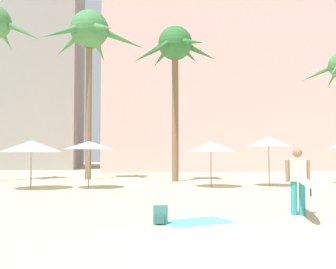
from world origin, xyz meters
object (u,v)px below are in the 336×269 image
Objects in this scene: cafe_umbrella_1 at (211,146)px; cafe_umbrella_4 at (32,146)px; cafe_umbrella_2 at (269,142)px; beach_towel at (196,222)px; backpack at (160,215)px; cafe_umbrella_0 at (89,145)px; person_near_left at (300,179)px; palm_tree_right at (90,36)px; palm_tree_left at (175,52)px.

cafe_umbrella_1 is 8.09m from cafe_umbrella_4.
beach_towel is (-5.38, -8.79, -2.12)m from cafe_umbrella_2.
beach_towel is 0.88m from backpack.
cafe_umbrella_1 is (5.59, -0.12, -0.05)m from cafe_umbrella_0.
cafe_umbrella_2 is at bearing 160.16° from backpack.
cafe_umbrella_0 is at bearing 52.96° from person_near_left.
person_near_left is (3.60, 0.65, 0.72)m from backpack.
palm_tree_right is 24.52× the size of backpack.
palm_tree_left is 7.47m from cafe_umbrella_2.
palm_tree_left is 5.72× the size of beach_towel.
cafe_umbrella_1 is 9.62m from backpack.
cafe_umbrella_2 is 8.80m from person_near_left.
palm_tree_left is 6.68m from cafe_umbrella_1.
palm_tree_left is 7.88m from cafe_umbrella_0.
cafe_umbrella_2 reaches higher than cafe_umbrella_0.
cafe_umbrella_4 is 11.86m from person_near_left.
cafe_umbrella_4 is 10.34m from backpack.
cafe_umbrella_0 is at bearing -141.09° from palm_tree_left.
palm_tree_right is 3.96× the size of cafe_umbrella_4.
palm_tree_right is 4.72× the size of cafe_umbrella_0.
cafe_umbrella_4 is (-2.50, 0.06, -0.05)m from cafe_umbrella_0.
person_near_left is (0.24, -8.21, -0.96)m from cafe_umbrella_1.
palm_tree_right is 17.41m from person_near_left.
person_near_left is (2.76, 0.48, 0.91)m from beach_towel.
cafe_umbrella_0 is 0.96× the size of cafe_umbrella_1.
backpack is at bearing -62.38° from cafe_umbrella_4.
backpack reaches higher than beach_towel.
backpack is (4.73, -9.04, -1.68)m from cafe_umbrella_4.
cafe_umbrella_0 is 2.50m from cafe_umbrella_4.
beach_towel is 2.95m from person_near_left.
cafe_umbrella_2 is at bearing -0.11° from cafe_umbrella_0.
palm_tree_left is 20.86× the size of backpack.
backpack is (-3.36, -8.86, -1.68)m from cafe_umbrella_1.
cafe_umbrella_0 is at bearing -1.28° from cafe_umbrella_4.
cafe_umbrella_2 reaches higher than cafe_umbrella_4.
person_near_left is at bearing -107.51° from cafe_umbrella_2.
palm_tree_right reaches higher than cafe_umbrella_4.
palm_tree_left reaches higher than person_near_left.
palm_tree_right is 9.22m from cafe_umbrella_4.
person_near_left is at bearing -83.57° from palm_tree_left.
cafe_umbrella_4 is 10.63m from beach_towel.
cafe_umbrella_2 is at bearing 2.09° from cafe_umbrella_1.
palm_tree_left is 14.48m from beach_towel.
palm_tree_right is at bearing 94.32° from cafe_umbrella_0.
person_near_left is at bearing -45.21° from cafe_umbrella_4.
cafe_umbrella_4 reaches higher than cafe_umbrella_1.
cafe_umbrella_2 is (2.86, 0.10, 0.24)m from cafe_umbrella_1.
backpack is 0.16× the size of person_near_left.
cafe_umbrella_1 reaches higher than backpack.
cafe_umbrella_2 is 0.88× the size of person_near_left.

